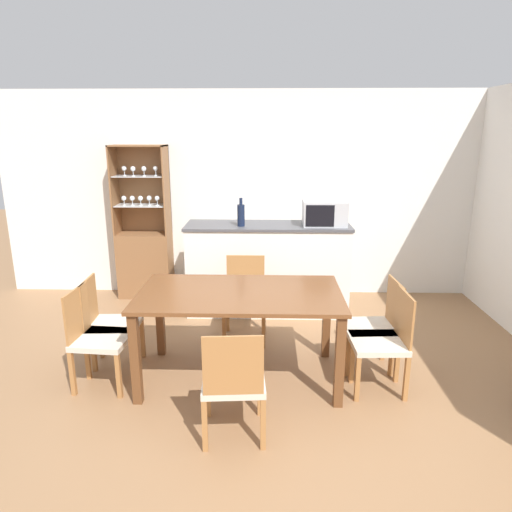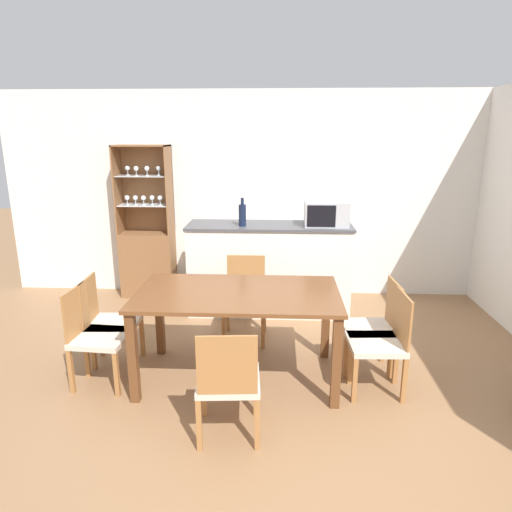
# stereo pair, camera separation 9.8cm
# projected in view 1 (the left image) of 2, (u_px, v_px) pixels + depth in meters

# --- Properties ---
(ground_plane) EXTENTS (18.00, 18.00, 0.00)m
(ground_plane) POSITION_uv_depth(u_px,v_px,m) (268.00, 404.00, 3.56)
(ground_plane) COLOR #936B47
(wall_back) EXTENTS (6.80, 0.06, 2.55)m
(wall_back) POSITION_uv_depth(u_px,v_px,m) (269.00, 195.00, 5.76)
(wall_back) COLOR white
(wall_back) RESTS_ON ground_plane
(kitchen_counter) EXTENTS (1.86, 0.57, 1.04)m
(kitchen_counter) POSITION_uv_depth(u_px,v_px,m) (268.00, 268.00, 5.28)
(kitchen_counter) COLOR white
(kitchen_counter) RESTS_ON ground_plane
(display_cabinet) EXTENTS (0.66, 0.35, 1.90)m
(display_cabinet) POSITION_uv_depth(u_px,v_px,m) (145.00, 252.00, 5.80)
(display_cabinet) COLOR brown
(display_cabinet) RESTS_ON ground_plane
(dining_table) EXTENTS (1.68, 0.93, 0.78)m
(dining_table) POSITION_uv_depth(u_px,v_px,m) (240.00, 304.00, 3.78)
(dining_table) COLOR brown
(dining_table) RESTS_ON ground_plane
(dining_chair_side_right_near) EXTENTS (0.44, 0.44, 0.83)m
(dining_chair_side_right_near) POSITION_uv_depth(u_px,v_px,m) (383.00, 341.00, 3.69)
(dining_chair_side_right_near) COLOR beige
(dining_chair_side_right_near) RESTS_ON ground_plane
(dining_chair_side_left_far) EXTENTS (0.44, 0.44, 0.83)m
(dining_chair_side_left_far) POSITION_uv_depth(u_px,v_px,m) (109.00, 324.00, 4.01)
(dining_chair_side_left_far) COLOR beige
(dining_chair_side_left_far) RESTS_ON ground_plane
(dining_chair_side_left_near) EXTENTS (0.45, 0.45, 0.83)m
(dining_chair_side_left_near) POSITION_uv_depth(u_px,v_px,m) (98.00, 337.00, 3.75)
(dining_chair_side_left_near) COLOR beige
(dining_chair_side_left_near) RESTS_ON ground_plane
(dining_chair_side_right_far) EXTENTS (0.45, 0.45, 0.83)m
(dining_chair_side_right_far) POSITION_uv_depth(u_px,v_px,m) (375.00, 327.00, 3.96)
(dining_chair_side_right_far) COLOR beige
(dining_chair_side_right_far) RESTS_ON ground_plane
(dining_chair_head_near) EXTENTS (0.45, 0.45, 0.83)m
(dining_chair_head_near) POSITION_uv_depth(u_px,v_px,m) (234.00, 382.00, 3.08)
(dining_chair_head_near) COLOR beige
(dining_chair_head_near) RESTS_ON ground_plane
(dining_chair_head_far) EXTENTS (0.42, 0.42, 0.83)m
(dining_chair_head_far) POSITION_uv_depth(u_px,v_px,m) (245.00, 299.00, 4.61)
(dining_chair_head_far) COLOR beige
(dining_chair_head_far) RESTS_ON ground_plane
(microwave) EXTENTS (0.48, 0.34, 0.27)m
(microwave) POSITION_uv_depth(u_px,v_px,m) (324.00, 213.00, 5.06)
(microwave) COLOR #B7BABF
(microwave) RESTS_ON kitchen_counter
(wine_bottle) EXTENTS (0.08, 0.08, 0.31)m
(wine_bottle) POSITION_uv_depth(u_px,v_px,m) (241.00, 215.00, 5.02)
(wine_bottle) COLOR #141E38
(wine_bottle) RESTS_ON kitchen_counter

